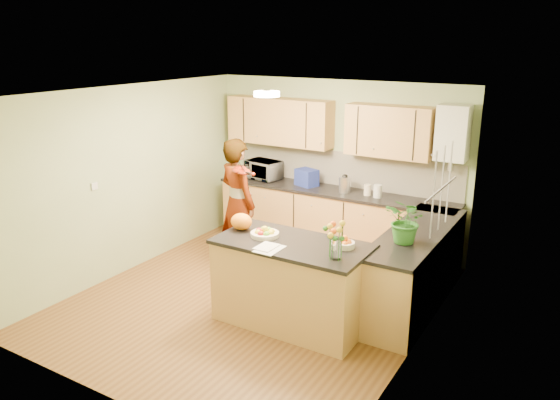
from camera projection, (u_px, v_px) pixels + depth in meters
The scene contains 28 objects.
floor at pixel (255, 299), 6.68m from camera, with size 4.50×4.50×0.00m, color brown.
ceiling at pixel (252, 93), 5.96m from camera, with size 4.00×4.50×0.02m, color white.
wall_back at pixel (337, 165), 8.17m from camera, with size 4.00×0.02×2.50m, color #8D9F72.
wall_front at pixel (101, 270), 4.48m from camera, with size 4.00×0.02×2.50m, color #8D9F72.
wall_left at pixel (130, 179), 7.31m from camera, with size 0.02×4.50×2.50m, color #8D9F72.
wall_right at pixel (424, 232), 5.33m from camera, with size 0.02×4.50×2.50m, color #8D9F72.
back_counter at pixel (333, 220), 8.10m from camera, with size 3.64×0.62×0.94m.
right_counter at pixel (415, 269), 6.40m from camera, with size 0.62×2.24×0.94m.
splashback at pixel (343, 169), 8.12m from camera, with size 3.60×0.02×0.52m, color white.
upper_cabinets at pixel (322, 125), 7.94m from camera, with size 3.20×0.34×0.70m.
boiler at pixel (453, 133), 7.01m from camera, with size 0.40×0.30×0.86m.
window_right at pixel (442, 189), 5.74m from camera, with size 0.01×1.30×1.05m.
light_switch at pixel (94, 186), 6.80m from camera, with size 0.02×0.09×0.09m, color silver.
ceiling_lamp at pixel (267, 94), 6.22m from camera, with size 0.30×0.30×0.07m.
peninsula_island at pixel (292, 283), 6.02m from camera, with size 1.68×0.86×0.96m.
fruit_dish at pixel (265, 232), 6.04m from camera, with size 0.32×0.32×0.11m.
orange_bowl at pixel (345, 243), 5.72m from camera, with size 0.21×0.21×0.12m.
flower_vase at pixel (336, 230), 5.35m from camera, with size 0.25×0.25×0.46m.
orange_bag at pixel (241, 222), 6.24m from camera, with size 0.25×0.22×0.19m, color orange.
papers at pixel (270, 249), 5.68m from camera, with size 0.23×0.32×0.01m, color silver.
violinist at pixel (238, 203), 7.48m from camera, with size 0.66×0.43×1.80m, color #E9B38E.
violin at pixel (240, 170), 7.04m from camera, with size 0.66×0.26×0.13m, color #490804, non-canonical shape.
microwave at pixel (264, 170), 8.55m from camera, with size 0.53×0.36×0.29m, color silver.
blue_box at pixel (307, 177), 8.16m from camera, with size 0.31×0.23×0.25m, color navy.
kettle at pixel (345, 184), 7.81m from camera, with size 0.17×0.17×0.31m.
jar_cream at pixel (367, 190), 7.67m from camera, with size 0.10×0.10×0.16m, color beige.
jar_white at pixel (378, 191), 7.57m from camera, with size 0.12×0.12×0.18m, color silver.
potted_plant at pixel (407, 221), 5.84m from camera, with size 0.45×0.39×0.50m, color #2A6923.
Camera 1 is at (3.38, -5.02, 3.09)m, focal length 35.00 mm.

